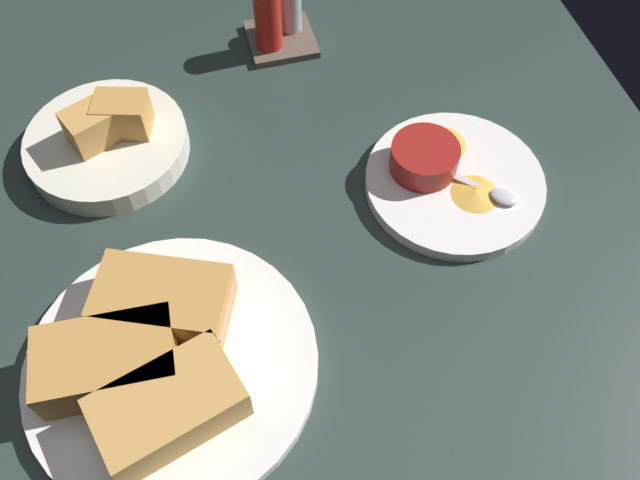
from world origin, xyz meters
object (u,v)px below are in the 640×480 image
Objects in this scene: plate_chips_companion at (454,183)px; bread_basket_rear at (107,141)px; plate_sandwich_main at (171,365)px; condiment_caddy at (277,24)px; ramekin_dark_sauce at (157,420)px; ramekin_light_gravy at (424,157)px; sandwich_half_extra at (168,407)px; spoon_by_gravy_ramekin at (492,193)px; sandwich_half_far at (106,361)px; sandwich_half_near at (163,301)px; spoon_by_dark_ramekin at (188,376)px.

bread_basket_rear reaches higher than plate_chips_companion.
plate_sandwich_main is 48.72cm from condiment_caddy.
ramekin_dark_sauce reaches higher than ramekin_light_gravy.
sandwich_half_extra is 1.40cm from ramekin_dark_sauce.
bread_basket_rear is (-41.92, 18.80, 0.20)cm from spoon_by_gravy_ramekin.
ramekin_dark_sauce is (3.93, -6.78, -0.21)cm from sandwich_half_far.
plate_sandwich_main is at bearing -152.04° from ramekin_light_gravy.
ramekin_light_gravy is 8.80cm from spoon_by_gravy_ramekin.
plate_sandwich_main is 36.34cm from ramekin_light_gravy.
sandwich_half_near reaches higher than spoon_by_dark_ramekin.
sandwich_half_near is at bearing -80.81° from bread_basket_rear.
sandwich_half_far is at bearing -166.33° from spoon_by_gravy_ramekin.
spoon_by_dark_ramekin is (3.04, 4.28, -1.83)cm from ramekin_dark_sauce.
ramekin_dark_sauce reaches higher than plate_sandwich_main.
plate_sandwich_main and plate_chips_companion have the same top height.
condiment_caddy is (19.12, 46.12, 1.44)cm from spoon_by_dark_ramekin.
sandwich_half_far is (-5.48, 0.45, 3.20)cm from plate_sandwich_main.
bread_basket_rear reaches higher than spoon_by_dark_ramekin.
ramekin_light_gravy is at bearing -67.17° from condiment_caddy.
sandwich_half_near and sandwich_half_far have the same top height.
sandwich_half_near is 38.44cm from spoon_by_gravy_ramekin.
ramekin_dark_sauce is (-1.09, -0.85, -0.21)cm from sandwich_half_extra.
ramekin_dark_sauce is 0.33× the size of bread_basket_rear.
spoon_by_dark_ramekin is 49.94cm from condiment_caddy.
plate_sandwich_main is 2.13× the size of sandwich_half_far.
ramekin_light_gravy is at bearing 137.52° from spoon_by_gravy_ramekin.
sandwich_half_near is 1.10× the size of sandwich_half_far.
ramekin_dark_sauce is 0.79× the size of spoon_by_gravy_ramekin.
condiment_caddy is at bearing 67.48° from spoon_by_dark_ramekin.
plate_chips_companion is at bearing 18.90° from sandwich_half_far.
condiment_caddy reaches higher than sandwich_half_near.
sandwich_half_extra reaches higher than plate_sandwich_main.
condiment_caddy is (-11.40, 27.07, -0.01)cm from ramekin_light_gravy.
plate_sandwich_main is at bearing -157.77° from plate_chips_companion.
condiment_caddy is (20.62, 44.07, 2.61)cm from plate_sandwich_main.
bread_basket_rear is (-3.05, 35.41, -1.84)cm from sandwich_half_extra.
plate_sandwich_main is at bearing -4.74° from sandwich_half_far.
sandwich_half_far is at bearing 160.25° from spoon_by_dark_ramekin.
ramekin_light_gravy is (33.56, 23.32, -0.38)cm from ramekin_dark_sauce.
ramekin_light_gravy is 37.82cm from bread_basket_rear.
plate_sandwich_main is 6.36cm from sandwich_half_near.
condiment_caddy is at bearing 118.39° from spoon_by_gravy_ramekin.
spoon_by_gravy_ramekin is 0.42× the size of bread_basket_rear.
sandwich_half_far is at bearing -120.90° from condiment_caddy.
spoon_by_dark_ramekin is at bearing -53.88° from plate_sandwich_main.
plate_chips_companion is at bearing 29.41° from ramekin_dark_sauce.
plate_sandwich_main is at bearing 126.12° from spoon_by_dark_ramekin.
spoon_by_dark_ramekin is (6.97, -2.50, -2.04)cm from sandwich_half_far.
sandwich_half_far is 2.13× the size of ramekin_dark_sauce.
bread_basket_rear is (-5.00, 31.98, 0.20)cm from spoon_by_dark_ramekin.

